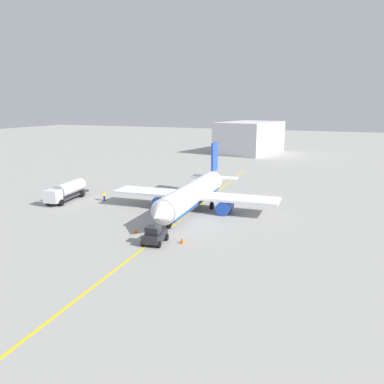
{
  "coord_description": "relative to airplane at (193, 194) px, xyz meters",
  "views": [
    {
      "loc": [
        53.81,
        22.76,
        16.16
      ],
      "look_at": [
        0.0,
        0.0,
        3.0
      ],
      "focal_mm": 36.51,
      "sensor_mm": 36.0,
      "label": 1
    }
  ],
  "objects": [
    {
      "name": "ground_plane",
      "position": [
        0.51,
        0.03,
        -2.56
      ],
      "size": [
        400.0,
        400.0,
        0.0
      ],
      "primitive_type": "plane",
      "color": "#9E9B96"
    },
    {
      "name": "airplane",
      "position": [
        0.0,
        0.0,
        0.0
      ],
      "size": [
        29.43,
        26.6,
        9.47
      ],
      "color": "white",
      "rests_on": "ground"
    },
    {
      "name": "fuel_tanker",
      "position": [
        2.65,
        -22.41,
        -0.83
      ],
      "size": [
        10.55,
        4.0,
        3.15
      ],
      "color": "#2D2D33",
      "rests_on": "ground"
    },
    {
      "name": "pushback_tug",
      "position": [
        15.62,
        1.61,
        -1.55
      ],
      "size": [
        3.81,
        2.69,
        2.2
      ],
      "color": "#232328",
      "rests_on": "ground"
    },
    {
      "name": "refueling_worker",
      "position": [
        0.26,
        -16.43,
        -1.73
      ],
      "size": [
        0.63,
        0.59,
        1.71
      ],
      "color": "navy",
      "rests_on": "ground"
    },
    {
      "name": "safety_cone_nose",
      "position": [
        13.12,
        -2.52,
        -2.25
      ],
      "size": [
        0.55,
        0.55,
        0.61
      ],
      "primitive_type": "cone",
      "color": "#F2590F",
      "rests_on": "ground"
    },
    {
      "name": "safety_cone_wingtip",
      "position": [
        14.23,
        4.59,
        -2.21
      ],
      "size": [
        0.62,
        0.62,
        0.68
      ],
      "primitive_type": "cone",
      "color": "#F2590F",
      "rests_on": "ground"
    },
    {
      "name": "distant_hangar",
      "position": [
        -75.26,
        -10.91,
        2.64
      ],
      "size": [
        25.99,
        19.89,
        10.4
      ],
      "color": "silver",
      "rests_on": "ground"
    },
    {
      "name": "taxi_line_marking",
      "position": [
        0.51,
        0.03,
        -2.55
      ],
      "size": [
        82.32,
        5.75,
        0.01
      ],
      "primitive_type": "cube",
      "rotation": [
        0.0,
        0.0,
        0.07
      ],
      "color": "yellow",
      "rests_on": "ground"
    }
  ]
}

